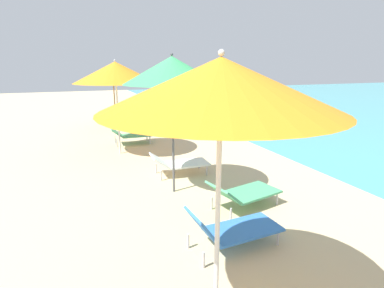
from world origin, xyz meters
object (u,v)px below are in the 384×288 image
(lounger_third_shoreside, at_px, (231,229))
(umbrella_fourth, at_px, (172,70))
(umbrella_fifth, at_px, (115,72))
(lounger_farthest_shoreside, at_px, (123,117))
(umbrella_third, at_px, (221,85))
(lounger_fourth_inland, at_px, (243,193))
(lounger_fourth_shoreside, at_px, (179,163))
(umbrella_farthest, at_px, (113,76))
(lounger_fifth_shoreside, at_px, (131,135))

(lounger_third_shoreside, relative_size, umbrella_fourth, 0.50)
(umbrella_fourth, relative_size, umbrella_fifth, 1.03)
(lounger_third_shoreside, distance_m, lounger_farthest_shoreside, 10.96)
(umbrella_fifth, xyz_separation_m, lounger_farthest_shoreside, (0.90, 5.13, -2.20))
(umbrella_third, distance_m, lounger_fourth_inland, 3.64)
(umbrella_third, height_order, lounger_fourth_shoreside, umbrella_third)
(umbrella_farthest, bearing_deg, lounger_fourth_inland, -81.79)
(lounger_fourth_inland, xyz_separation_m, umbrella_fifth, (-1.66, 4.73, 2.18))
(lounger_fourth_inland, bearing_deg, lounger_fifth_shoreside, 88.66)
(lounger_third_shoreside, height_order, lounger_fourth_inland, lounger_third_shoreside)
(lounger_third_shoreside, height_order, lounger_fourth_shoreside, lounger_third_shoreside)
(lounger_fourth_shoreside, distance_m, lounger_farthest_shoreside, 7.63)
(lounger_fourth_shoreside, height_order, lounger_farthest_shoreside, lounger_fourth_shoreside)
(umbrella_third, distance_m, lounger_fifth_shoreside, 8.45)
(umbrella_third, relative_size, umbrella_farthest, 1.11)
(lounger_fourth_shoreside, distance_m, lounger_fourth_inland, 2.30)
(lounger_fourth_shoreside, relative_size, lounger_farthest_shoreside, 0.94)
(umbrella_third, distance_m, lounger_third_shoreside, 2.68)
(umbrella_farthest, height_order, lounger_farthest_shoreside, umbrella_farthest)
(umbrella_third, height_order, umbrella_fifth, umbrella_fifth)
(lounger_fourth_inland, bearing_deg, umbrella_third, -138.64)
(umbrella_fifth, distance_m, lounger_fifth_shoreside, 2.48)
(umbrella_third, height_order, lounger_farthest_shoreside, umbrella_third)
(lounger_fifth_shoreside, xyz_separation_m, umbrella_farthest, (-0.13, 2.78, 1.92))
(umbrella_farthest, distance_m, lounger_farthest_shoreside, 2.37)
(umbrella_fifth, distance_m, umbrella_farthest, 3.90)
(umbrella_fifth, xyz_separation_m, lounger_fifth_shoreside, (0.54, 1.09, -2.16))
(lounger_fifth_shoreside, bearing_deg, lounger_fourth_shoreside, -79.26)
(umbrella_third, distance_m, umbrella_fifth, 7.05)
(lounger_fourth_inland, height_order, lounger_fifth_shoreside, lounger_fourth_inland)
(umbrella_fifth, bearing_deg, lounger_fourth_inland, -70.71)
(lounger_third_shoreside, height_order, umbrella_fourth, umbrella_fourth)
(lounger_third_shoreside, distance_m, lounger_fourth_inland, 1.40)
(lounger_fourth_shoreside, height_order, umbrella_farthest, umbrella_farthest)
(umbrella_third, xyz_separation_m, lounger_fifth_shoreside, (0.60, 8.14, -2.21))
(umbrella_third, xyz_separation_m, umbrella_fifth, (0.06, 7.05, -0.05))
(lounger_third_shoreside, distance_m, umbrella_fifth, 6.28)
(lounger_third_shoreside, bearing_deg, lounger_fifth_shoreside, 88.57)
(lounger_third_shoreside, xyz_separation_m, umbrella_fourth, (-0.15, 2.35, 2.29))
(lounger_fourth_shoreside, bearing_deg, umbrella_fourth, -112.66)
(umbrella_third, relative_size, lounger_fourth_inland, 1.83)
(lounger_third_shoreside, relative_size, lounger_fourth_inland, 0.95)
(umbrella_fourth, relative_size, umbrella_farthest, 1.15)
(lounger_third_shoreside, bearing_deg, lounger_fourth_inland, 48.50)
(umbrella_fourth, distance_m, umbrella_farthest, 7.37)
(lounger_fourth_shoreside, relative_size, lounger_fourth_inland, 0.95)
(umbrella_third, bearing_deg, lounger_fourth_shoreside, 75.58)
(lounger_third_shoreside, relative_size, lounger_fifth_shoreside, 1.04)
(lounger_fourth_inland, relative_size, umbrella_farthest, 0.61)
(umbrella_third, bearing_deg, umbrella_fourth, 78.84)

